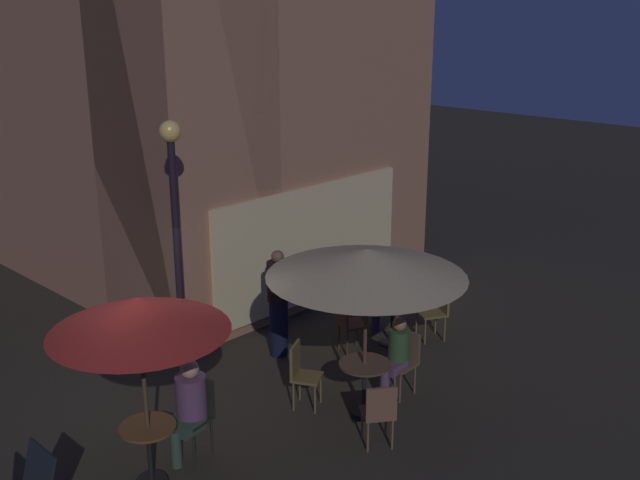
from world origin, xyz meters
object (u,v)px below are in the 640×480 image
at_px(patron_seated_2, 368,292).
at_px(patron_standing_3, 278,303).
at_px(patio_umbrella_1, 367,263).
at_px(cafe_chair_0, 197,408).
at_px(cafe_chair_2, 402,356).
at_px(cafe_chair_5, 348,321).
at_px(cafe_chair_1, 379,410).
at_px(cafe_table_2, 393,314).
at_px(street_lamp_near_corner, 175,220).
at_px(cafe_table_0, 149,444).
at_px(patio_umbrella_0, 139,316).
at_px(cafe_table_1, 364,378).
at_px(cafe_chair_3, 301,370).
at_px(cafe_chair_6, 437,307).
at_px(patron_seated_0, 189,403).
at_px(cafe_chair_4, 362,296).

bearing_deg(patron_seated_2, patron_standing_3, -88.97).
relative_size(patio_umbrella_1, cafe_chair_0, 2.60).
xyz_separation_m(cafe_chair_2, cafe_chair_5, (0.41, 1.41, -0.01)).
relative_size(cafe_chair_0, cafe_chair_2, 1.09).
xyz_separation_m(cafe_chair_1, cafe_chair_2, (1.33, 0.67, 0.02)).
bearing_deg(cafe_table_2, patio_umbrella_1, -151.09).
relative_size(street_lamp_near_corner, cafe_chair_2, 4.27).
relative_size(cafe_table_0, patio_umbrella_1, 0.29).
distance_m(street_lamp_near_corner, cafe_table_2, 4.09).
height_order(cafe_chair_5, patron_seated_2, patron_seated_2).
distance_m(cafe_chair_1, cafe_chair_5, 2.71).
bearing_deg(patio_umbrella_0, patio_umbrella_1, -15.18).
height_order(cafe_table_0, cafe_table_1, cafe_table_1).
relative_size(cafe_chair_1, cafe_chair_3, 0.96).
relative_size(patio_umbrella_0, patron_seated_2, 1.98).
relative_size(cafe_table_1, patio_umbrella_1, 0.30).
xyz_separation_m(cafe_chair_6, patron_standing_3, (-2.22, 1.45, 0.32)).
xyz_separation_m(cafe_chair_2, patron_seated_0, (-3.08, 0.87, 0.18)).
relative_size(cafe_table_0, patron_seated_2, 0.65).
height_order(cafe_table_0, cafe_chair_4, cafe_chair_4).
distance_m(street_lamp_near_corner, cafe_chair_4, 4.12).
bearing_deg(cafe_table_0, cafe_table_2, 3.84).
bearing_deg(cafe_chair_5, cafe_chair_6, -3.34).
height_order(cafe_chair_2, patron_seated_2, patron_seated_2).
bearing_deg(patio_umbrella_1, cafe_table_2, 28.91).
distance_m(patron_seated_0, patron_standing_3, 2.98).
bearing_deg(cafe_chair_2, cafe_table_2, -137.96).
relative_size(cafe_chair_2, patron_standing_3, 0.53).
height_order(cafe_chair_0, patron_seated_0, patron_seated_0).
bearing_deg(patio_umbrella_1, patron_seated_0, 158.17).
distance_m(cafe_table_1, patio_umbrella_1, 1.64).
height_order(cafe_chair_4, patron_standing_3, patron_standing_3).
bearing_deg(cafe_table_0, patio_umbrella_1, -15.18).
bearing_deg(cafe_chair_2, street_lamp_near_corner, -45.64).
height_order(cafe_chair_0, cafe_chair_6, cafe_chair_0).
relative_size(street_lamp_near_corner, cafe_chair_3, 4.24).
bearing_deg(cafe_chair_1, cafe_chair_4, -9.94).
bearing_deg(patio_umbrella_0, cafe_chair_1, -30.83).
distance_m(cafe_chair_0, cafe_chair_5, 3.39).
height_order(street_lamp_near_corner, cafe_chair_5, street_lamp_near_corner).
bearing_deg(cafe_table_0, patio_umbrella_0, 90.00).
relative_size(cafe_chair_0, cafe_chair_6, 1.06).
xyz_separation_m(cafe_chair_1, patron_seated_0, (-1.74, 1.54, 0.20)).
relative_size(cafe_chair_4, cafe_chair_6, 1.02).
relative_size(cafe_table_2, patron_seated_2, 0.65).
distance_m(patio_umbrella_1, cafe_chair_1, 1.84).
distance_m(cafe_chair_1, cafe_chair_2, 1.49).
bearing_deg(patio_umbrella_1, cafe_chair_5, 48.50).
distance_m(cafe_table_2, patio_umbrella_1, 2.83).
bearing_deg(cafe_table_1, cafe_chair_1, -126.21).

